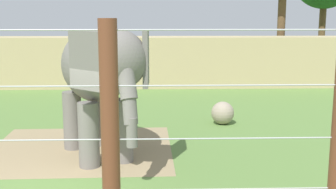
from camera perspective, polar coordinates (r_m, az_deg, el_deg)
The scene contains 4 objects.
dirt_patch at distance 12.36m, azimuth -11.26°, elevation -6.98°, with size 4.95×4.40×0.01m, color #937F5B.
embankment_wall at distance 22.44m, azimuth -7.48°, elevation 4.25°, with size 36.00×1.80×2.54m, color tan.
elephant at distance 11.00m, azimuth -9.02°, elevation 2.78°, with size 2.89×4.21×3.35m.
enrichment_ball at distance 14.82m, azimuth 7.16°, elevation -2.41°, with size 0.77×0.77×0.77m, color gray.
Camera 1 is at (2.21, -8.30, 3.66)m, focal length 46.59 mm.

